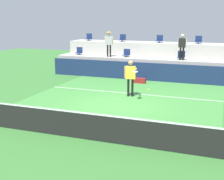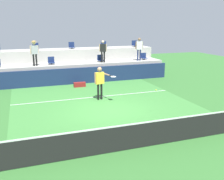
{
  "view_description": "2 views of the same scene",
  "coord_description": "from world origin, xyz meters",
  "px_view_note": "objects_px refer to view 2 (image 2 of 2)",
  "views": [
    {
      "loc": [
        4.44,
        -12.55,
        3.88
      ],
      "look_at": [
        -0.04,
        -0.37,
        0.81
      ],
      "focal_mm": 50.06,
      "sensor_mm": 36.0,
      "label": 1
    },
    {
      "loc": [
        -3.77,
        -11.16,
        4.08
      ],
      "look_at": [
        -0.12,
        -0.77,
        1.2
      ],
      "focal_mm": 41.61,
      "sensor_mm": 36.0,
      "label": 2
    }
  ],
  "objects_px": {
    "stadium_chair_lower_right": "(100,59)",
    "spectator_leaning_on_rail": "(139,47)",
    "stadium_chair_upper_left": "(36,47)",
    "stadium_chair_upper_far_right": "(135,44)",
    "stadium_chair_upper_center": "(72,46)",
    "tennis_ball": "(156,90)",
    "spectator_with_hat": "(34,51)",
    "equipment_bag": "(80,85)",
    "stadium_chair_lower_left": "(51,61)",
    "stadium_chair_upper_right": "(104,45)",
    "tennis_player": "(100,80)",
    "stadium_chair_lower_far_right": "(144,57)",
    "spectator_in_white": "(103,49)"
  },
  "relations": [
    {
      "from": "stadium_chair_lower_right",
      "to": "tennis_player",
      "type": "height_order",
      "value": "tennis_player"
    },
    {
      "from": "tennis_ball",
      "to": "equipment_bag",
      "type": "relative_size",
      "value": 0.09
    },
    {
      "from": "tennis_ball",
      "to": "stadium_chair_upper_center",
      "type": "bearing_deg",
      "value": 99.7
    },
    {
      "from": "stadium_chair_upper_left",
      "to": "stadium_chair_upper_center",
      "type": "bearing_deg",
      "value": 0.0
    },
    {
      "from": "spectator_with_hat",
      "to": "equipment_bag",
      "type": "height_order",
      "value": "spectator_with_hat"
    },
    {
      "from": "stadium_chair_lower_right",
      "to": "tennis_player",
      "type": "distance_m",
      "value": 5.66
    },
    {
      "from": "stadium_chair_lower_left",
      "to": "stadium_chair_upper_right",
      "type": "bearing_deg",
      "value": 22.13
    },
    {
      "from": "stadium_chair_lower_right",
      "to": "spectator_with_hat",
      "type": "relative_size",
      "value": 0.31
    },
    {
      "from": "tennis_ball",
      "to": "equipment_bag",
      "type": "bearing_deg",
      "value": 108.13
    },
    {
      "from": "stadium_chair_lower_far_right",
      "to": "tennis_ball",
      "type": "height_order",
      "value": "stadium_chair_lower_far_right"
    },
    {
      "from": "spectator_leaning_on_rail",
      "to": "equipment_bag",
      "type": "bearing_deg",
      "value": -160.65
    },
    {
      "from": "stadium_chair_lower_left",
      "to": "spectator_with_hat",
      "type": "relative_size",
      "value": 0.31
    },
    {
      "from": "spectator_with_hat",
      "to": "spectator_leaning_on_rail",
      "type": "height_order",
      "value": "spectator_leaning_on_rail"
    },
    {
      "from": "stadium_chair_lower_far_right",
      "to": "stadium_chair_upper_left",
      "type": "height_order",
      "value": "stadium_chair_upper_left"
    },
    {
      "from": "stadium_chair_upper_center",
      "to": "equipment_bag",
      "type": "xyz_separation_m",
      "value": [
        -0.32,
        -3.96,
        -2.16
      ]
    },
    {
      "from": "tennis_player",
      "to": "stadium_chair_upper_left",
      "type": "bearing_deg",
      "value": 111.33
    },
    {
      "from": "spectator_with_hat",
      "to": "tennis_ball",
      "type": "height_order",
      "value": "spectator_with_hat"
    },
    {
      "from": "stadium_chair_upper_right",
      "to": "spectator_leaning_on_rail",
      "type": "xyz_separation_m",
      "value": [
        2.12,
        -2.18,
        -0.03
      ]
    },
    {
      "from": "stadium_chair_lower_right",
      "to": "spectator_leaning_on_rail",
      "type": "bearing_deg",
      "value": -7.39
    },
    {
      "from": "stadium_chair_upper_center",
      "to": "stadium_chair_upper_right",
      "type": "height_order",
      "value": "same"
    },
    {
      "from": "stadium_chair_upper_right",
      "to": "stadium_chair_upper_far_right",
      "type": "relative_size",
      "value": 1.0
    },
    {
      "from": "stadium_chair_lower_left",
      "to": "tennis_ball",
      "type": "height_order",
      "value": "stadium_chair_lower_left"
    },
    {
      "from": "stadium_chair_upper_center",
      "to": "tennis_ball",
      "type": "distance_m",
      "value": 10.54
    },
    {
      "from": "tennis_ball",
      "to": "tennis_player",
      "type": "bearing_deg",
      "value": 117.83
    },
    {
      "from": "stadium_chair_lower_far_right",
      "to": "equipment_bag",
      "type": "height_order",
      "value": "stadium_chair_lower_far_right"
    },
    {
      "from": "stadium_chair_lower_left",
      "to": "stadium_chair_upper_far_right",
      "type": "relative_size",
      "value": 1.0
    },
    {
      "from": "stadium_chair_upper_right",
      "to": "spectator_with_hat",
      "type": "xyz_separation_m",
      "value": [
        -5.53,
        -2.18,
        -0.04
      ]
    },
    {
      "from": "spectator_with_hat",
      "to": "tennis_ball",
      "type": "relative_size",
      "value": 24.66
    },
    {
      "from": "stadium_chair_lower_right",
      "to": "stadium_chair_upper_left",
      "type": "height_order",
      "value": "stadium_chair_upper_left"
    },
    {
      "from": "stadium_chair_lower_far_right",
      "to": "stadium_chair_upper_left",
      "type": "xyz_separation_m",
      "value": [
        -8.04,
        1.8,
        0.85
      ]
    },
    {
      "from": "stadium_chair_lower_far_right",
      "to": "stadium_chair_lower_right",
      "type": "bearing_deg",
      "value": 180.0
    },
    {
      "from": "stadium_chair_upper_center",
      "to": "tennis_ball",
      "type": "bearing_deg",
      "value": -80.3
    },
    {
      "from": "tennis_ball",
      "to": "stadium_chair_lower_right",
      "type": "bearing_deg",
      "value": 89.95
    },
    {
      "from": "stadium_chair_lower_right",
      "to": "spectator_leaning_on_rail",
      "type": "distance_m",
      "value": 3.09
    },
    {
      "from": "stadium_chair_upper_left",
      "to": "spectator_with_hat",
      "type": "distance_m",
      "value": 2.19
    },
    {
      "from": "stadium_chair_upper_far_right",
      "to": "spectator_with_hat",
      "type": "height_order",
      "value": "spectator_with_hat"
    },
    {
      "from": "stadium_chair_upper_left",
      "to": "equipment_bag",
      "type": "xyz_separation_m",
      "value": [
        2.38,
        -3.96,
        -2.16
      ]
    },
    {
      "from": "stadium_chair_upper_right",
      "to": "tennis_ball",
      "type": "xyz_separation_m",
      "value": [
        -0.85,
        -10.33,
        -1.14
      ]
    },
    {
      "from": "stadium_chair_upper_left",
      "to": "stadium_chair_upper_far_right",
      "type": "bearing_deg",
      "value": 0.0
    },
    {
      "from": "spectator_with_hat",
      "to": "stadium_chair_lower_right",
      "type": "bearing_deg",
      "value": 4.68
    },
    {
      "from": "stadium_chair_upper_far_right",
      "to": "spectator_with_hat",
      "type": "bearing_deg",
      "value": -165.17
    },
    {
      "from": "stadium_chair_lower_left",
      "to": "stadium_chair_upper_left",
      "type": "distance_m",
      "value": 2.18
    },
    {
      "from": "stadium_chair_upper_right",
      "to": "spectator_leaning_on_rail",
      "type": "relative_size",
      "value": 0.3
    },
    {
      "from": "stadium_chair_lower_left",
      "to": "stadium_chair_lower_far_right",
      "type": "distance_m",
      "value": 7.16
    },
    {
      "from": "stadium_chair_upper_center",
      "to": "stadium_chair_upper_far_right",
      "type": "height_order",
      "value": "same"
    },
    {
      "from": "stadium_chair_upper_center",
      "to": "stadium_chair_lower_left",
      "type": "bearing_deg",
      "value": -135.19
    },
    {
      "from": "stadium_chair_lower_left",
      "to": "stadium_chair_lower_far_right",
      "type": "height_order",
      "value": "same"
    },
    {
      "from": "stadium_chair_upper_far_right",
      "to": "spectator_with_hat",
      "type": "xyz_separation_m",
      "value": [
        -8.25,
        -2.18,
        -0.04
      ]
    },
    {
      "from": "stadium_chair_lower_left",
      "to": "stadium_chair_upper_far_right",
      "type": "distance_m",
      "value": 7.42
    },
    {
      "from": "spectator_in_white",
      "to": "equipment_bag",
      "type": "bearing_deg",
      "value": -140.79
    }
  ]
}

